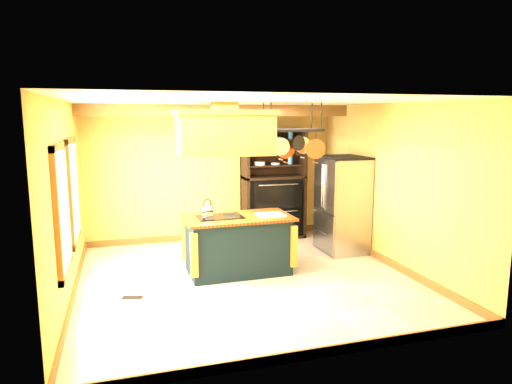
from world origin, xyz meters
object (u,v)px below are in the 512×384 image
kitchen_island (238,244)px  hutch (273,196)px  range_hood (225,131)px  pot_rack (293,138)px  refrigerator (342,207)px

kitchen_island → hutch: 2.32m
kitchen_island → range_hood: bearing=179.3°
range_hood → pot_rack: size_ratio=1.48×
pot_rack → refrigerator: 1.89m
hutch → range_hood: bearing=-126.7°
kitchen_island → range_hood: (-0.20, -0.00, 1.79)m
pot_rack → range_hood: bearing=-180.0°
pot_rack → refrigerator: (1.23, 0.61, -1.30)m
kitchen_island → hutch: (1.24, 1.93, 0.40)m
kitchen_island → refrigerator: 2.26m
pot_rack → refrigerator: bearing=26.3°
refrigerator → hutch: hutch is taller
refrigerator → pot_rack: bearing=-153.7°
kitchen_island → refrigerator: bearing=14.8°
kitchen_island → pot_rack: (0.91, -0.00, 1.67)m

